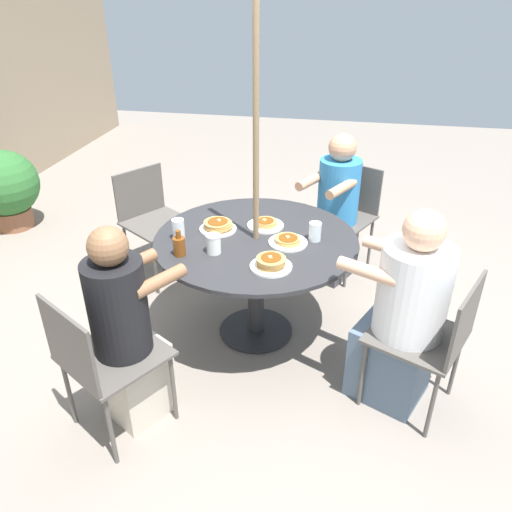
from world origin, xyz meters
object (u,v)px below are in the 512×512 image
Objects in this scene: pancake_plate_d at (266,224)px; coffee_cup at (214,244)px; patio_chair_north at (152,215)px; diner_south at (403,319)px; pancake_plate_b at (271,263)px; syrup_bottle at (179,245)px; pancake_plate_a at (218,226)px; patio_table at (256,255)px; drinking_glass_a at (178,230)px; diner_west at (335,214)px; drinking_glass_b at (315,232)px; potted_shrub at (6,187)px; patio_chair_east at (100,356)px; pancake_plate_c at (288,241)px; diner_east at (127,335)px; patio_chair_south at (433,335)px; patio_chair_west at (346,210)px.

coffee_cup reaches higher than pancake_plate_d.
diner_south reaches higher than patio_chair_north.
syrup_bottle is at bearing 85.25° from pancake_plate_b.
pancake_plate_a is 0.31m from coffee_cup.
syrup_bottle is (0.13, 1.31, 0.26)m from diner_south.
patio_table is 0.52m from drinking_glass_a.
pancake_plate_a is 1.00× the size of pancake_plate_d.
diner_west is 9.93× the size of drinking_glass_b.
pancake_plate_d is 0.65m from syrup_bottle.
pancake_plate_d is at bearing -110.57° from potted_shrub.
diner_south is 1.02× the size of diner_west.
syrup_bottle is at bearing -123.29° from potted_shrub.
pancake_plate_b is (-1.00, -1.13, 0.25)m from patio_chair_north.
pancake_plate_d is (0.11, -0.30, -0.01)m from pancake_plate_a.
pancake_plate_b is at bearing -134.53° from pancake_plate_a.
pancake_plate_d is (1.18, -0.64, 0.24)m from patio_chair_east.
pancake_plate_c is at bearing 116.28° from drinking_glass_b.
pancake_plate_c is 2.03× the size of drinking_glass_b.
diner_south reaches higher than potted_shrub.
drinking_glass_a is at bearing 64.00° from coffee_cup.
diner_east reaches higher than coffee_cup.
coffee_cup is at bearing 115.49° from pancake_plate_c.
drinking_glass_b is at bearing 78.19° from patio_chair_east.
diner_east is 4.91× the size of pancake_plate_c.
coffee_cup is (0.62, -0.31, 0.24)m from diner_east.
coffee_cup is 0.87× the size of drinking_glass_a.
diner_south is (0.07, 0.16, 0.03)m from patio_chair_south.
coffee_cup is (-0.20, 0.42, 0.04)m from pancake_plate_c.
pancake_plate_c is (0.97, -0.82, 0.24)m from patio_chair_east.
patio_chair_west is 3.58× the size of pancake_plate_b.
drinking_glass_a is at bearing 112.52° from patio_chair_east.
pancake_plate_d is at bearing -69.32° from pancake_plate_a.
diner_east is 7.34× the size of syrup_bottle.
drinking_glass_a is at bearing 19.91° from syrup_bottle.
pancake_plate_a is at bearing 77.83° from pancake_plate_c.
patio_chair_north is at bearing 85.55° from diner_south.
patio_chair_north is at bearing 31.14° from syrup_bottle.
patio_chair_north reaches higher than coffee_cup.
patio_table is at bearing 90.00° from patio_chair_south.
pancake_plate_d is (0.21, 0.18, 0.00)m from pancake_plate_c.
patio_chair_north is 1.57m from patio_chair_west.
pancake_plate_b is 0.67m from drinking_glass_a.
patio_chair_north is at bearing -107.69° from potted_shrub.
pancake_plate_b is at bearing 71.95° from patio_chair_east.
coffee_cup is at bearing -71.41° from syrup_bottle.
pancake_plate_b is 1.00× the size of pancake_plate_d.
diner_west reaches higher than drinking_glass_b.
potted_shrub is (1.63, 3.59, -0.12)m from diner_south.
drinking_glass_b is at bearing -28.65° from pancake_plate_b.
coffee_cup reaches higher than pancake_plate_c.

